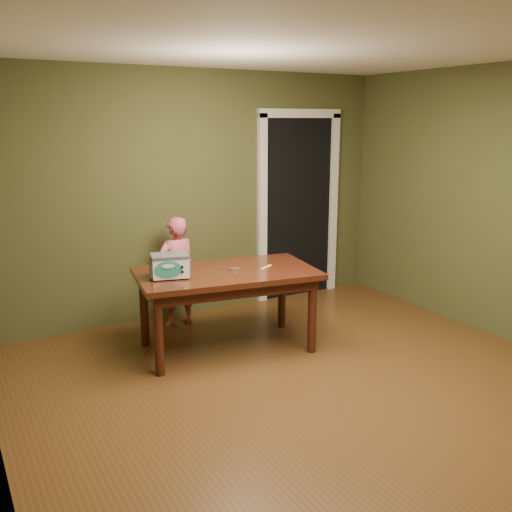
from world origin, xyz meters
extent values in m
plane|color=#553718|center=(0.00, 0.00, 0.00)|extent=(5.00, 5.00, 0.00)
cube|color=#3F4524|center=(0.00, 2.50, 1.30)|extent=(4.50, 0.02, 2.60)
cube|color=white|center=(0.00, 0.00, 2.60)|extent=(4.50, 5.00, 0.02)
cube|color=black|center=(1.30, 2.80, 1.05)|extent=(0.90, 0.60, 2.10)
cube|color=black|center=(1.30, 2.48, 1.05)|extent=(0.90, 0.02, 2.10)
cube|color=white|center=(0.80, 2.47, 1.05)|extent=(0.10, 0.06, 2.20)
cube|color=white|center=(1.80, 2.47, 1.05)|extent=(0.10, 0.06, 2.20)
cube|color=white|center=(1.30, 2.47, 2.15)|extent=(1.10, 0.06, 0.10)
cube|color=#34160B|center=(-0.21, 1.37, 0.72)|extent=(1.72, 1.14, 0.05)
cube|color=#38160E|center=(-0.21, 1.37, 0.65)|extent=(1.58, 1.00, 0.10)
cylinder|color=#38160E|center=(-0.96, 1.13, 0.35)|extent=(0.08, 0.08, 0.70)
cylinder|color=#38160E|center=(-0.85, 1.82, 0.35)|extent=(0.08, 0.08, 0.70)
cylinder|color=#38160E|center=(0.42, 0.91, 0.35)|extent=(0.08, 0.08, 0.70)
cylinder|color=#38160E|center=(0.53, 1.60, 0.35)|extent=(0.08, 0.08, 0.70)
cylinder|color=#4C4F54|center=(-0.89, 1.35, 0.76)|extent=(0.02, 0.02, 0.01)
cylinder|color=#4C4F54|center=(-0.84, 1.51, 0.76)|extent=(0.02, 0.02, 0.01)
cylinder|color=#4C4F54|center=(-0.64, 1.28, 0.76)|extent=(0.02, 0.02, 0.01)
cylinder|color=#4C4F54|center=(-0.60, 1.44, 0.76)|extent=(0.02, 0.02, 0.01)
cube|color=white|center=(-0.74, 1.39, 0.85)|extent=(0.35, 0.29, 0.17)
cube|color=#4C4F54|center=(-0.74, 1.39, 0.94)|extent=(0.36, 0.30, 0.03)
cube|color=#4C4F54|center=(-0.90, 1.44, 0.85)|extent=(0.06, 0.19, 0.14)
cube|color=#4C4F54|center=(-0.59, 1.35, 0.85)|extent=(0.06, 0.19, 0.14)
ellipsoid|color=teal|center=(-0.80, 1.29, 0.85)|extent=(0.23, 0.07, 0.15)
cylinder|color=black|center=(-0.68, 1.26, 0.87)|extent=(0.02, 0.02, 0.02)
cylinder|color=black|center=(-0.68, 1.26, 0.83)|extent=(0.02, 0.01, 0.02)
cylinder|color=silver|center=(-0.15, 1.34, 0.76)|extent=(0.10, 0.10, 0.02)
cylinder|color=#4E2E1A|center=(-0.15, 1.34, 0.77)|extent=(0.09, 0.09, 0.01)
cube|color=#FFF56E|center=(0.16, 1.29, 0.75)|extent=(0.17, 0.11, 0.01)
imported|color=#DC5A75|center=(-0.37, 2.19, 0.57)|extent=(0.44, 0.31, 1.14)
camera|label=1|loc=(-2.43, -3.10, 2.07)|focal=40.00mm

